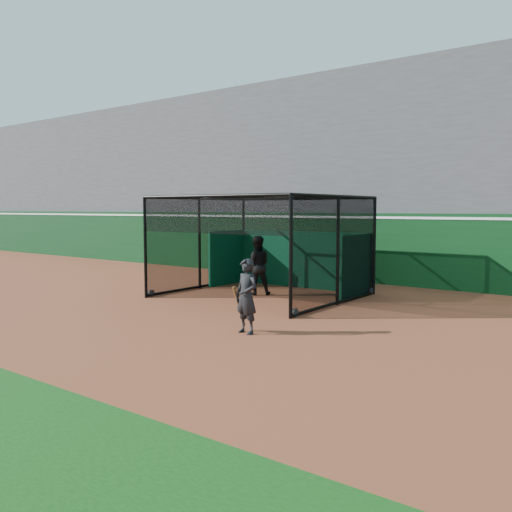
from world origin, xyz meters
The scene contains 6 objects.
ground centered at (0.00, 0.00, 0.00)m, with size 120.00×120.00×0.00m, color brown.
outfield_wall centered at (0.00, 8.50, 1.29)m, with size 50.00×0.50×2.50m.
grandstand centered at (0.00, 12.27, 4.48)m, with size 50.00×7.85×8.95m.
batting_cage centered at (-0.04, 3.73, 1.49)m, with size 5.25×4.82×3.00m.
batter centered at (-0.32, 3.81, 0.91)m, with size 0.89×0.69×1.83m, color black.
on_deck_player centered at (2.64, -0.52, 0.80)m, with size 0.64×0.46×1.60m.
Camera 1 is at (9.63, -9.52, 2.66)m, focal length 38.00 mm.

